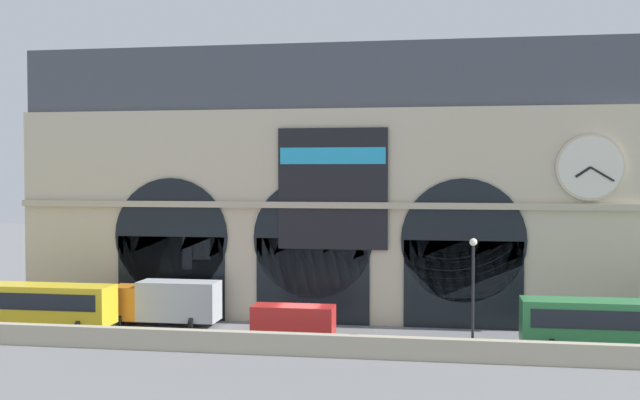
# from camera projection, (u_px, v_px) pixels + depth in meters

# --- Properties ---
(ground_plane) EXTENTS (200.00, 200.00, 0.00)m
(ground_plane) POSITION_uv_depth(u_px,v_px,m) (299.00, 339.00, 49.40)
(ground_plane) COLOR slate
(quay_parapet_wall) EXTENTS (90.00, 0.70, 1.28)m
(quay_parapet_wall) POSITION_uv_depth(u_px,v_px,m) (285.00, 344.00, 45.00)
(quay_parapet_wall) COLOR #B2A891
(quay_parapet_wall) RESTS_ON ground
(station_building) EXTENTS (43.65, 5.00, 19.76)m
(station_building) POSITION_uv_depth(u_px,v_px,m) (318.00, 187.00, 56.26)
(station_building) COLOR beige
(station_building) RESTS_ON ground
(bus_west) EXTENTS (11.00, 3.25, 3.10)m
(bus_west) POSITION_uv_depth(u_px,v_px,m) (33.00, 304.00, 51.96)
(bus_west) COLOR gold
(bus_west) RESTS_ON ground
(box_truck_midwest) EXTENTS (7.50, 2.91, 3.12)m
(box_truck_midwest) POSITION_uv_depth(u_px,v_px,m) (167.00, 301.00, 53.50)
(box_truck_midwest) COLOR orange
(box_truck_midwest) RESTS_ON ground
(van_center) EXTENTS (5.20, 2.48, 2.20)m
(van_center) POSITION_uv_depth(u_px,v_px,m) (293.00, 320.00, 48.95)
(van_center) COLOR red
(van_center) RESTS_ON ground
(bus_east) EXTENTS (11.00, 3.25, 3.10)m
(bus_east) POSITION_uv_depth(u_px,v_px,m) (617.00, 323.00, 45.35)
(bus_east) COLOR #2D7A42
(bus_east) RESTS_ON ground
(street_lamp_quayside) EXTENTS (0.44, 0.44, 6.90)m
(street_lamp_quayside) POSITION_uv_depth(u_px,v_px,m) (473.00, 282.00, 43.90)
(street_lamp_quayside) COLOR black
(street_lamp_quayside) RESTS_ON ground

